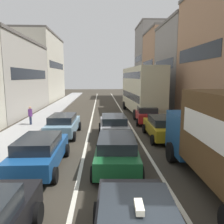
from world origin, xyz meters
TOP-DOWN VIEW (x-y plane):
  - sidewalk_left at (-6.70, 20.00)m, footprint 2.60×64.00m
  - lane_stripe_left at (-1.70, 20.00)m, footprint 0.16×60.00m
  - lane_stripe_right at (1.70, 20.00)m, footprint 0.16×60.00m
  - building_row_left at (-12.00, 22.79)m, footprint 7.20×43.90m
  - building_row_right at (9.90, 22.71)m, footprint 7.20×43.90m
  - sedan_centre_lane_second at (-0.09, 6.06)m, footprint 2.25×4.39m
  - wagon_left_lane_second at (-3.50, 6.11)m, footprint 2.09×4.31m
  - hatchback_centre_lane_third at (0.08, 11.26)m, footprint 2.07×4.31m
  - sedan_left_lane_third at (-3.42, 11.74)m, footprint 2.14×4.34m
  - sedan_right_lane_behind_truck at (3.28, 10.63)m, footprint 2.13×4.33m
  - wagon_right_lane_far at (3.27, 15.80)m, footprint 2.30×4.41m
  - bus_mid_queue_primary at (3.59, 20.30)m, footprint 3.15×10.60m
  - pedestrian_near_kerb at (-6.67, 14.92)m, footprint 0.34×0.53m

SIDE VIEW (x-z plane):
  - lane_stripe_left at x=-1.70m, z-range 0.00..0.01m
  - lane_stripe_right at x=1.70m, z-range 0.00..0.01m
  - sidewalk_left at x=-6.70m, z-range 0.00..0.14m
  - sedan_centre_lane_second at x=-0.09m, z-range 0.05..1.54m
  - wagon_left_lane_second at x=-3.50m, z-range 0.05..1.54m
  - hatchback_centre_lane_third at x=0.08m, z-range 0.05..1.54m
  - sedan_left_lane_third at x=-3.42m, z-range 0.05..1.54m
  - sedan_right_lane_behind_truck at x=3.28m, z-range 0.05..1.54m
  - wagon_right_lane_far at x=3.27m, z-range 0.05..1.54m
  - pedestrian_near_kerb at x=-6.67m, z-range 0.12..1.78m
  - bus_mid_queue_primary at x=3.59m, z-range 0.30..5.36m
  - building_row_left at x=-12.00m, z-range -0.69..10.58m
  - building_row_right at x=9.90m, z-range -1.09..12.77m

